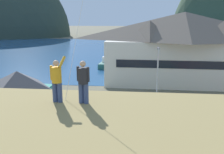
# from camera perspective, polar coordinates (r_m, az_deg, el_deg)

# --- Properties ---
(ground_plane) EXTENTS (600.00, 600.00, 0.00)m
(ground_plane) POSITION_cam_1_polar(r_m,az_deg,el_deg) (20.19, -2.15, -16.01)
(ground_plane) COLOR #66604C
(parking_lot_pad) EXTENTS (40.00, 20.00, 0.10)m
(parking_lot_pad) POSITION_cam_1_polar(r_m,az_deg,el_deg) (24.62, -0.54, -10.23)
(parking_lot_pad) COLOR gray
(parking_lot_pad) RESTS_ON ground
(bay_water) EXTENTS (360.00, 84.00, 0.03)m
(bay_water) POSITION_cam_1_polar(r_m,az_deg,el_deg) (78.09, 3.89, 6.07)
(bay_water) COLOR navy
(bay_water) RESTS_ON ground
(harbor_lodge) EXTENTS (24.63, 10.71, 10.78)m
(harbor_lodge) POSITION_cam_1_polar(r_m,az_deg,el_deg) (39.70, 15.97, 6.83)
(harbor_lodge) COLOR beige
(harbor_lodge) RESTS_ON ground
(storage_shed_near_lot) EXTENTS (5.87, 6.14, 5.09)m
(storage_shed_near_lot) POSITION_cam_1_polar(r_m,az_deg,el_deg) (25.35, -20.57, -4.14)
(storage_shed_near_lot) COLOR #338475
(storage_shed_near_lot) RESTS_ON ground
(wharf_dock) EXTENTS (3.20, 10.07, 0.70)m
(wharf_dock) POSITION_cam_1_polar(r_m,az_deg,el_deg) (50.56, 3.00, 2.46)
(wharf_dock) COLOR #70604C
(wharf_dock) RESTS_ON ground
(moored_boat_wharfside) EXTENTS (3.23, 8.19, 2.16)m
(moored_boat_wharfside) POSITION_cam_1_polar(r_m,az_deg,el_deg) (52.27, -0.91, 3.25)
(moored_boat_wharfside) COLOR #23564C
(moored_boat_wharfside) RESTS_ON ground
(parked_car_back_row_left) EXTENTS (4.35, 2.36, 1.82)m
(parked_car_back_row_left) POSITION_cam_1_polar(r_m,az_deg,el_deg) (19.88, 11.17, -13.30)
(parked_car_back_row_left) COLOR black
(parked_car_back_row_left) RESTS_ON parking_lot_pad
(parked_car_mid_row_far) EXTENTS (4.21, 2.07, 1.82)m
(parked_car_mid_row_far) POSITION_cam_1_polar(r_m,az_deg,el_deg) (25.69, 17.60, -7.41)
(parked_car_mid_row_far) COLOR #236633
(parked_car_mid_row_far) RESTS_ON parking_lot_pad
(parked_car_front_row_silver) EXTENTS (4.35, 2.35, 1.82)m
(parked_car_front_row_silver) POSITION_cam_1_polar(r_m,az_deg,el_deg) (25.18, -3.02, -7.20)
(parked_car_front_row_silver) COLOR black
(parked_car_front_row_silver) RESTS_ON parking_lot_pad
(parking_light_pole) EXTENTS (0.24, 0.78, 6.60)m
(parking_light_pole) POSITION_cam_1_polar(r_m,az_deg,el_deg) (28.71, 10.36, 1.14)
(parking_light_pole) COLOR #ADADB2
(parking_light_pole) RESTS_ON parking_lot_pad
(person_kite_flyer) EXTENTS (0.57, 0.63, 1.86)m
(person_kite_flyer) POSITION_cam_1_polar(r_m,az_deg,el_deg) (10.33, -12.52, -0.53)
(person_kite_flyer) COLOR #384770
(person_kite_flyer) RESTS_ON grassy_hill_foreground
(person_companion) EXTENTS (0.54, 0.40, 1.74)m
(person_companion) POSITION_cam_1_polar(r_m,az_deg,el_deg) (9.99, -6.59, -0.86)
(person_companion) COLOR #384770
(person_companion) RESTS_ON grassy_hill_foreground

